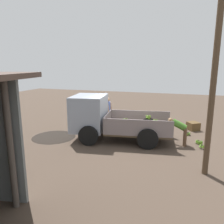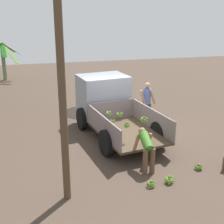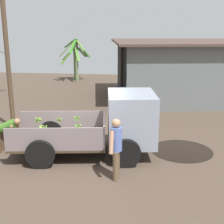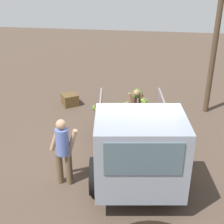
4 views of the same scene
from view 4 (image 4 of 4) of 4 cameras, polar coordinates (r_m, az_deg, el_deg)
ground at (r=8.82m, az=2.90°, el=-8.51°), size 36.00×36.00×0.00m
cargo_truck at (r=7.27m, az=4.74°, el=-6.48°), size 4.83×2.71×2.08m
utility_pole at (r=11.07m, az=18.88°, el=15.63°), size 1.10×0.19×6.40m
person_foreground_visitor at (r=7.51m, az=-8.96°, el=-6.71°), size 0.33×0.72×1.75m
person_worker_loading at (r=10.75m, az=4.64°, el=2.56°), size 0.85×0.63×1.21m
banana_bunch_on_ground_0 at (r=11.58m, az=-3.02°, el=0.87°), size 0.26×0.26×0.18m
banana_bunch_on_ground_1 at (r=11.83m, az=2.96°, el=1.46°), size 0.29×0.30×0.19m
banana_bunch_on_ground_2 at (r=11.88m, az=5.83°, el=1.50°), size 0.25×0.25×0.19m
banana_bunch_on_ground_3 at (r=11.90m, az=3.19°, el=1.58°), size 0.23×0.24×0.19m
wooden_crate_0 at (r=12.02m, az=-7.69°, el=2.25°), size 0.77×0.77×0.44m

